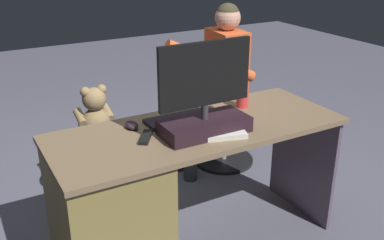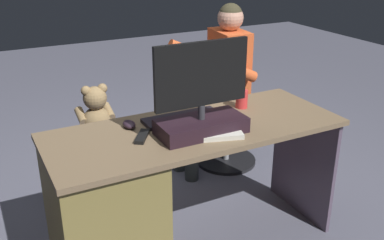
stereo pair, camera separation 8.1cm
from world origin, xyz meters
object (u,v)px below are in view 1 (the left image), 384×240
(desk, at_px, (129,204))
(computer_mouse, at_px, (132,125))
(cup, at_px, (242,98))
(visitor_chair, at_px, (224,128))
(office_chair_teddy, at_px, (100,163))
(keyboard, at_px, (184,118))
(person, at_px, (216,76))
(tv_remote, at_px, (146,137))
(teddy_bear, at_px, (95,113))
(monitor, at_px, (205,107))

(desk, height_order, computer_mouse, computer_mouse)
(cup, bearing_deg, visitor_chair, -116.03)
(office_chair_teddy, bearing_deg, cup, 140.60)
(keyboard, distance_m, office_chair_teddy, 0.79)
(computer_mouse, distance_m, visitor_chair, 1.26)
(person, bearing_deg, office_chair_teddy, 4.78)
(tv_remote, relative_size, visitor_chair, 0.31)
(computer_mouse, bearing_deg, teddy_bear, -87.58)
(desk, bearing_deg, tv_remote, 178.09)
(tv_remote, bearing_deg, office_chair_teddy, -53.17)
(desk, xyz_separation_m, monitor, (-0.39, 0.08, 0.47))
(desk, height_order, cup, cup)
(computer_mouse, relative_size, cup, 0.94)
(monitor, bearing_deg, cup, -150.93)
(desk, height_order, tv_remote, tv_remote)
(keyboard, bearing_deg, cup, -179.10)
(cup, distance_m, office_chair_teddy, 1.02)
(keyboard, distance_m, cup, 0.38)
(person, bearing_deg, computer_mouse, 34.72)
(monitor, relative_size, cup, 4.74)
(monitor, xyz_separation_m, cup, (-0.37, -0.21, -0.08))
(tv_remote, bearing_deg, computer_mouse, -51.85)
(office_chair_teddy, xyz_separation_m, teddy_bear, (-0.00, -0.01, 0.34))
(tv_remote, distance_m, office_chair_teddy, 0.83)
(computer_mouse, distance_m, teddy_bear, 0.57)
(computer_mouse, bearing_deg, desk, 57.38)
(monitor, xyz_separation_m, teddy_bear, (0.32, -0.79, -0.24))
(cup, xyz_separation_m, tv_remote, (0.66, 0.13, -0.04))
(computer_mouse, bearing_deg, monitor, 142.05)
(teddy_bear, height_order, person, person)
(computer_mouse, xyz_separation_m, office_chair_teddy, (0.02, -0.55, -0.46))
(monitor, relative_size, person, 0.40)
(cup, bearing_deg, teddy_bear, -39.93)
(monitor, height_order, computer_mouse, monitor)
(monitor, distance_m, keyboard, 0.24)
(teddy_bear, bearing_deg, cup, 140.07)
(keyboard, relative_size, office_chair_teddy, 0.88)
(tv_remote, xyz_separation_m, person, (-0.89, -0.77, -0.03))
(desk, distance_m, teddy_bear, 0.74)
(desk, xyz_separation_m, person, (-0.99, -0.77, 0.32))
(computer_mouse, bearing_deg, office_chair_teddy, -87.53)
(desk, relative_size, visitor_chair, 3.21)
(keyboard, xyz_separation_m, visitor_chair, (-0.70, -0.66, -0.46))
(cup, xyz_separation_m, visitor_chair, (-0.32, -0.65, -0.50))
(computer_mouse, relative_size, person, 0.08)
(keyboard, xyz_separation_m, tv_remote, (0.28, 0.12, -0.00))
(desk, relative_size, computer_mouse, 15.96)
(office_chair_teddy, distance_m, visitor_chair, 1.01)
(office_chair_teddy, bearing_deg, desk, 84.18)
(desk, relative_size, cup, 14.97)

